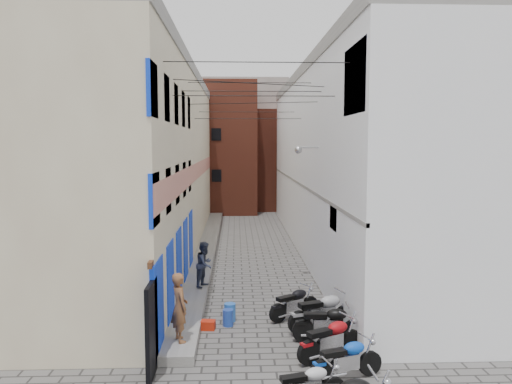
{
  "coord_description": "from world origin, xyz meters",
  "views": [
    {
      "loc": [
        -0.57,
        -11.54,
        5.34
      ],
      "look_at": [
        0.39,
        12.47,
        3.0
      ],
      "focal_mm": 35.0,
      "sensor_mm": 36.0,
      "label": 1
    }
  ],
  "objects": [
    {
      "name": "ground",
      "position": [
        0.0,
        0.0,
        0.0
      ],
      "size": [
        90.0,
        90.0,
        0.0
      ],
      "primitive_type": "plane",
      "color": "#5B5855",
      "rests_on": "ground"
    },
    {
      "name": "plinth",
      "position": [
        -2.05,
        13.0,
        0.12
      ],
      "size": [
        0.9,
        26.0,
        0.25
      ],
      "primitive_type": "cube",
      "color": "gray",
      "rests_on": "ground"
    },
    {
      "name": "building_left",
      "position": [
        -4.98,
        12.95,
        4.5
      ],
      "size": [
        5.1,
        27.0,
        9.0
      ],
      "color": "#BEAD8F",
      "rests_on": "ground"
    },
    {
      "name": "building_right",
      "position": [
        5.0,
        13.0,
        4.51
      ],
      "size": [
        5.94,
        26.0,
        9.0
      ],
      "color": "white",
      "rests_on": "ground"
    },
    {
      "name": "building_far_brick_left",
      "position": [
        -2.0,
        28.0,
        5.0
      ],
      "size": [
        6.0,
        6.0,
        10.0
      ],
      "primitive_type": "cube",
      "color": "brown",
      "rests_on": "ground"
    },
    {
      "name": "building_far_brick_right",
      "position": [
        3.0,
        30.0,
        4.0
      ],
      "size": [
        5.0,
        6.0,
        8.0
      ],
      "primitive_type": "cube",
      "color": "brown",
      "rests_on": "ground"
    },
    {
      "name": "building_far_concrete",
      "position": [
        0.0,
        34.0,
        5.5
      ],
      "size": [
        8.0,
        5.0,
        11.0
      ],
      "primitive_type": "cube",
      "color": "gray",
      "rests_on": "ground"
    },
    {
      "name": "far_shopfront",
      "position": [
        0.0,
        25.2,
        1.2
      ],
      "size": [
        2.0,
        0.3,
        2.4
      ],
      "primitive_type": "cube",
      "color": "black",
      "rests_on": "ground"
    },
    {
      "name": "overhead_wires",
      "position": [
        0.0,
        7.64,
        7.12
      ],
      "size": [
        5.8,
        13.02,
        1.32
      ],
      "color": "black",
      "rests_on": "ground"
    },
    {
      "name": "motorcycle_b",
      "position": [
        0.86,
        -1.9,
        0.49
      ],
      "size": [
        1.77,
        0.95,
        0.98
      ],
      "primitive_type": null,
      "rotation": [
        0.0,
        0.0,
        -1.31
      ],
      "color": "silver",
      "rests_on": "ground"
    },
    {
      "name": "motorcycle_c",
      "position": [
        1.9,
        -0.81,
        0.53
      ],
      "size": [
        1.92,
        1.15,
        1.06
      ],
      "primitive_type": null,
      "rotation": [
        0.0,
        0.0,
        -1.23
      ],
      "color": "#0C42B6",
      "rests_on": "ground"
    },
    {
      "name": "motorcycle_d",
      "position": [
        1.76,
        0.3,
        0.57
      ],
      "size": [
        2.03,
        1.46,
        1.14
      ],
      "primitive_type": null,
      "rotation": [
        0.0,
        0.0,
        -1.09
      ],
      "color": "#9C0B10",
      "rests_on": "ground"
    },
    {
      "name": "motorcycle_e",
      "position": [
        1.9,
        1.35,
        0.57
      ],
      "size": [
        2.0,
        0.74,
        1.14
      ],
      "primitive_type": null,
      "rotation": [
        0.0,
        0.0,
        -1.63
      ],
      "color": "black",
      "rests_on": "ground"
    },
    {
      "name": "motorcycle_f",
      "position": [
        1.89,
        2.16,
        0.62
      ],
      "size": [
        2.26,
        1.33,
        1.25
      ],
      "primitive_type": null,
      "rotation": [
        0.0,
        0.0,
        -1.25
      ],
      "color": "#9B9B9F",
      "rests_on": "ground"
    },
    {
      "name": "motorcycle_g",
      "position": [
        1.19,
        3.23,
        0.53
      ],
      "size": [
        1.86,
        1.49,
        1.06
      ],
      "primitive_type": null,
      "rotation": [
        0.0,
        0.0,
        -0.99
      ],
      "color": "black",
      "rests_on": "ground"
    },
    {
      "name": "person_a",
      "position": [
        -2.04,
        1.0,
        1.15
      ],
      "size": [
        0.66,
        0.77,
        1.8
      ],
      "primitive_type": "imported",
      "rotation": [
        0.0,
        0.0,
        1.98
      ],
      "color": "brown",
      "rests_on": "plinth"
    },
    {
      "name": "person_b",
      "position": [
        -1.7,
        5.94,
        1.06
      ],
      "size": [
        0.88,
        0.97,
        1.62
      ],
      "primitive_type": "imported",
      "rotation": [
        0.0,
        0.0,
        1.16
      ],
      "color": "#31374A",
      "rests_on": "plinth"
    },
    {
      "name": "water_jug_near",
      "position": [
        -0.83,
        2.69,
        0.24
      ],
      "size": [
        0.33,
        0.33,
        0.49
      ],
      "primitive_type": "cylinder",
      "rotation": [
        0.0,
        0.0,
        -0.07
      ],
      "color": "#2143A8",
      "rests_on": "ground"
    },
    {
      "name": "water_jug_far",
      "position": [
        -0.78,
        3.08,
        0.27
      ],
      "size": [
        0.44,
        0.44,
        0.54
      ],
      "primitive_type": "cylinder",
      "rotation": [
        0.0,
        0.0,
        0.33
      ],
      "color": "blue",
      "rests_on": "ground"
    },
    {
      "name": "red_crate",
      "position": [
        -1.4,
        2.43,
        0.13
      ],
      "size": [
        0.44,
        0.35,
        0.25
      ],
      "primitive_type": "cube",
      "rotation": [
        0.0,
        0.0,
        -0.12
      ],
      "color": "red",
      "rests_on": "ground"
    }
  ]
}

